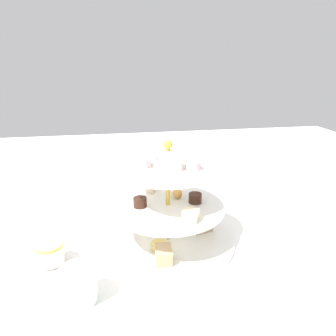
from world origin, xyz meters
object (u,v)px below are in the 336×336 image
object	(u,v)px
water_glass_tall_right	(167,182)
butter_knife_left	(284,229)
tiered_serving_stand	(168,214)
water_glass_short_left	(79,285)
butter_knife_right	(71,215)
teacup_with_saucer	(50,254)

from	to	relation	value
water_glass_tall_right	butter_knife_left	xyz separation A→B (m)	(0.24, 0.26, -0.05)
tiered_serving_stand	water_glass_short_left	world-z (taller)	tiered_serving_stand
butter_knife_right	butter_knife_left	bearing A→B (deg)	103.17
tiered_serving_stand	teacup_with_saucer	bearing A→B (deg)	-80.48
water_glass_tall_right	water_glass_short_left	xyz separation A→B (m)	(0.41, -0.23, -0.02)
tiered_serving_stand	water_glass_tall_right	size ratio (longest dim) A/B	2.81
butter_knife_left	butter_knife_right	bearing A→B (deg)	62.25
water_glass_tall_right	butter_knife_right	world-z (taller)	water_glass_tall_right
butter_knife_right	tiered_serving_stand	bearing A→B (deg)	84.74
butter_knife_left	water_glass_short_left	bearing A→B (deg)	98.77
water_glass_tall_right	water_glass_short_left	distance (m)	0.47
teacup_with_saucer	butter_knife_left	size ratio (longest dim) A/B	0.53
water_glass_short_left	water_glass_tall_right	bearing A→B (deg)	150.70
butter_knife_left	butter_knife_right	distance (m)	0.57
tiered_serving_stand	teacup_with_saucer	xyz separation A→B (m)	(0.04, -0.26, -0.05)
water_glass_tall_right	water_glass_short_left	world-z (taller)	water_glass_tall_right
tiered_serving_stand	butter_knife_left	world-z (taller)	tiered_serving_stand
teacup_with_saucer	water_glass_short_left	bearing A→B (deg)	30.16
water_glass_tall_right	water_glass_short_left	size ratio (longest dim) A/B	1.66
water_glass_short_left	butter_knife_right	world-z (taller)	water_glass_short_left
water_glass_short_left	butter_knife_left	world-z (taller)	water_glass_short_left
water_glass_short_left	butter_knife_right	bearing A→B (deg)	-171.22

